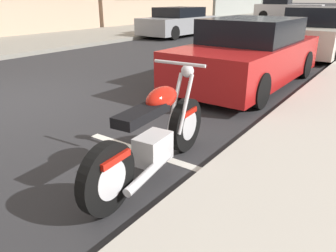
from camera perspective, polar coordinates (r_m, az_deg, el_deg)
The scene contains 7 objects.
sidewalk_far_curb at distance 19.31m, azimuth -4.78°, elevation 16.54°, with size 120.00×5.00×0.14m, color gray.
parking_stall_stripe at distance 3.91m, azimuth -1.83°, elevation -5.27°, with size 0.12×2.20×0.01m, color silver.
parked_motorcycle at distance 3.34m, azimuth -2.41°, elevation -1.95°, with size 2.12×0.62×1.13m.
parked_car_mid_block at distance 7.23m, azimuth 14.13°, elevation 12.09°, with size 4.30×1.87×1.38m.
parked_car_far_down_curb at distance 11.92m, azimuth 24.88°, elevation 14.60°, with size 4.17×1.93×1.50m.
crossing_truck at distance 30.59m, azimuth 20.09°, elevation 18.84°, with size 2.47×5.44×1.97m.
car_opposite_curb at distance 16.64m, azimuth 1.82°, elevation 17.77°, with size 4.43×1.94×1.34m.
Camera 1 is at (-2.77, -5.67, 1.77)m, focal length 34.63 mm.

